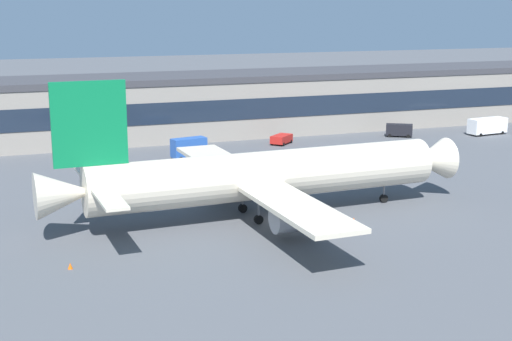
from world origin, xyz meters
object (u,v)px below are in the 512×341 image
(stair_truck, at_px, (189,147))
(traffic_cone_0, at_px, (354,220))
(crew_van, at_px, (399,130))
(pushback_tractor, at_px, (282,139))
(airliner, at_px, (261,176))
(traffic_cone_1, at_px, (70,266))
(fuel_truck, at_px, (488,125))

(stair_truck, distance_m, traffic_cone_0, 44.53)
(crew_van, distance_m, pushback_tractor, 25.05)
(traffic_cone_0, bearing_deg, pushback_tractor, 77.66)
(crew_van, relative_size, pushback_tractor, 1.06)
(airliner, xyz_separation_m, pushback_tractor, (20.74, 44.08, -4.25))
(crew_van, relative_size, traffic_cone_1, 8.85)
(stair_truck, bearing_deg, traffic_cone_0, -78.52)
(stair_truck, height_order, pushback_tractor, stair_truck)
(traffic_cone_1, bearing_deg, fuel_truck, 29.38)
(crew_van, xyz_separation_m, traffic_cone_0, (-36.05, -49.54, -1.11))
(pushback_tractor, relative_size, traffic_cone_1, 8.39)
(fuel_truck, bearing_deg, pushback_tractor, 173.82)
(fuel_truck, bearing_deg, traffic_cone_0, -140.13)
(stair_truck, bearing_deg, traffic_cone_1, -117.66)
(airliner, relative_size, stair_truck, 8.59)
(fuel_truck, distance_m, traffic_cone_1, 101.62)
(fuel_truck, relative_size, traffic_cone_0, 12.56)
(crew_van, bearing_deg, pushback_tractor, 178.18)
(stair_truck, relative_size, pushback_tractor, 1.20)
(airliner, height_order, fuel_truck, airliner)
(airliner, xyz_separation_m, fuel_truck, (64.34, 39.36, -3.41))
(fuel_truck, height_order, traffic_cone_0, fuel_truck)
(airliner, height_order, crew_van, airliner)
(stair_truck, bearing_deg, crew_van, 7.52)
(airliner, distance_m, traffic_cone_1, 26.84)
(fuel_truck, bearing_deg, airliner, -148.54)
(fuel_truck, xyz_separation_m, traffic_cone_0, (-54.61, -45.62, -1.54))
(airliner, xyz_separation_m, crew_van, (45.78, 43.29, -3.84))
(pushback_tractor, relative_size, traffic_cone_0, 7.68)
(crew_van, bearing_deg, airliner, -136.60)
(pushback_tractor, distance_m, traffic_cone_1, 70.69)
(stair_truck, xyz_separation_m, crew_van, (44.90, 5.93, -0.52))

